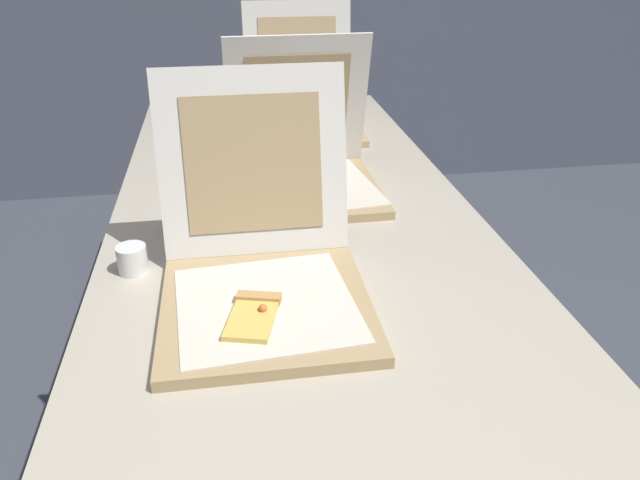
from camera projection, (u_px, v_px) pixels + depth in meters
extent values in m
cube|color=#BCB29E|center=(300.00, 234.00, 1.45)|extent=(0.90, 2.39, 0.03)
cylinder|color=gray|center=(177.00, 199.00, 2.55)|extent=(0.04, 0.04, 0.71)
cylinder|color=gray|center=(355.00, 188.00, 2.66)|extent=(0.04, 0.04, 0.71)
cube|color=tan|center=(267.00, 308.00, 1.12)|extent=(0.38, 0.38, 0.02)
cube|color=silver|center=(266.00, 304.00, 1.11)|extent=(0.34, 0.34, 0.00)
cube|color=white|center=(253.00, 163.00, 1.24)|extent=(0.38, 0.09, 0.37)
cube|color=tan|center=(254.00, 164.00, 1.23)|extent=(0.28, 0.06, 0.27)
cube|color=#EAC156|center=(252.00, 319.00, 1.06)|extent=(0.11, 0.14, 0.01)
cube|color=tan|center=(259.00, 298.00, 1.11)|extent=(0.08, 0.04, 0.02)
sphere|color=orange|center=(263.00, 308.00, 1.07)|extent=(0.02, 0.02, 0.02)
cube|color=tan|center=(306.00, 191.00, 1.61)|extent=(0.39, 0.39, 0.02)
cube|color=silver|center=(309.00, 187.00, 1.61)|extent=(0.37, 0.37, 0.00)
cube|color=white|center=(297.00, 103.00, 1.65)|extent=(0.38, 0.11, 0.37)
cube|color=tan|center=(297.00, 103.00, 1.64)|extent=(0.28, 0.07, 0.27)
cube|color=tan|center=(304.00, 129.00, 2.09)|extent=(0.40, 0.40, 0.02)
cube|color=silver|center=(306.00, 125.00, 2.09)|extent=(0.33, 0.33, 0.00)
cube|color=white|center=(298.00, 57.00, 2.19)|extent=(0.38, 0.07, 0.38)
cube|color=tan|center=(298.00, 57.00, 2.19)|extent=(0.28, 0.05, 0.27)
cylinder|color=white|center=(198.00, 166.00, 1.72)|extent=(0.06, 0.06, 0.06)
cylinder|color=white|center=(179.00, 219.00, 1.41)|extent=(0.06, 0.06, 0.06)
cylinder|color=white|center=(132.00, 259.00, 1.25)|extent=(0.06, 0.06, 0.06)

